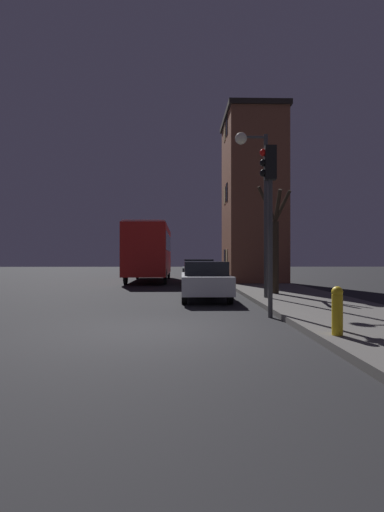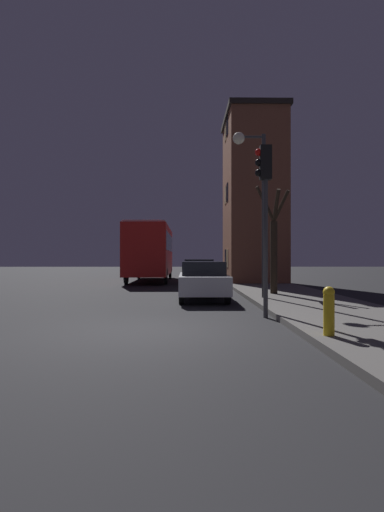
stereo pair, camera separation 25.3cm
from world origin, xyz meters
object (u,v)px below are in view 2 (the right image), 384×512
(traffic_light, at_px, (264,195))
(car_mid_lane, at_px, (198,272))
(car_near_lane, at_px, (203,279))
(bus, at_px, (151,248))
(fire_hydrant, at_px, (329,310))
(bare_tree, at_px, (274,243))
(streetlamp, at_px, (254,183))

(traffic_light, xyz_separation_m, car_mid_lane, (-1.37, 12.74, -2.48))
(car_near_lane, bearing_deg, traffic_light, -72.30)
(bus, relative_size, fire_hydrant, 10.66)
(bare_tree, relative_size, car_mid_lane, 0.98)
(bare_tree, distance_m, bus, 12.49)
(bare_tree, xyz_separation_m, fire_hydrant, (-0.86, -8.57, -1.55))
(bare_tree, bearing_deg, streetlamp, -124.31)
(car_mid_lane, bearing_deg, bus, 130.40)
(bare_tree, distance_m, car_near_lane, 3.31)
(streetlamp, distance_m, bare_tree, 2.84)
(streetlamp, distance_m, fire_hydrant, 7.91)
(traffic_light, distance_m, car_near_lane, 5.37)
(streetlamp, bearing_deg, car_mid_lane, 100.92)
(car_near_lane, relative_size, fire_hydrant, 5.08)
(bus, xyz_separation_m, car_mid_lane, (3.11, -3.66, -1.43))
(traffic_light, bearing_deg, car_near_lane, 107.70)
(streetlamp, height_order, car_near_lane, streetlamp)
(bus, distance_m, car_near_lane, 12.33)
(streetlamp, xyz_separation_m, car_mid_lane, (-1.72, 8.92, -3.52))
(streetlamp, relative_size, bare_tree, 1.40)
(car_mid_lane, bearing_deg, bare_tree, -69.21)
(streetlamp, relative_size, bus, 0.62)
(car_mid_lane, xyz_separation_m, fire_hydrant, (1.93, -15.92, -0.15))
(car_near_lane, distance_m, car_mid_lane, 8.20)
(traffic_light, distance_m, bus, 17.03)
(traffic_light, distance_m, fire_hydrant, 4.16)
(car_mid_lane, relative_size, fire_hydrant, 4.79)
(streetlamp, bearing_deg, car_near_lane, 158.32)
(traffic_light, height_order, car_near_lane, traffic_light)
(traffic_light, bearing_deg, bare_tree, 75.21)
(streetlamp, distance_m, bus, 13.63)
(bus, height_order, car_mid_lane, bus)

